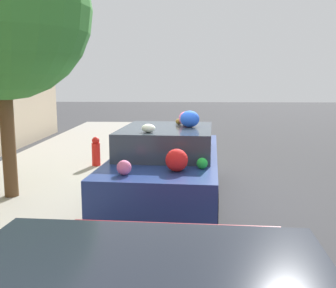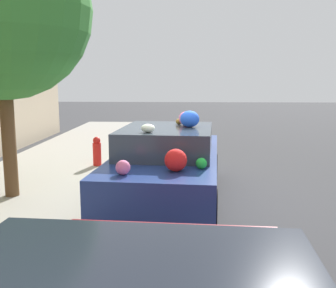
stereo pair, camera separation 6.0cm
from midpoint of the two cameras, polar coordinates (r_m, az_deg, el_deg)
The scene contains 5 objects.
ground_plane at distance 7.18m, azimuth -0.42°, elevation -8.24°, with size 60.00×60.00×0.00m, color #38383A.
sidewalk_curb at distance 7.78m, azimuth -20.86°, elevation -7.06°, with size 24.00×3.20×0.11m.
street_tree at distance 7.46m, azimuth -22.99°, elevation 17.59°, with size 3.06×3.06×4.76m.
fire_hydrant at distance 9.61m, azimuth -10.10°, elevation -1.06°, with size 0.20×0.20×0.70m.
art_car at distance 6.95m, azimuth 0.25°, elevation -2.65°, with size 4.41×2.05×1.64m.
Camera 2 is at (-6.82, -0.39, 2.19)m, focal length 42.00 mm.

